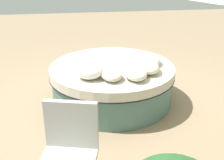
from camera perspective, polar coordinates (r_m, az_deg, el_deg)
ground_plane at (r=4.85m, az=-0.00°, el=-3.98°), size 16.00×16.00×0.00m
round_bed at (r=4.71m, az=-0.00°, el=-0.60°), size 1.99×1.99×0.61m
throw_pillow_0 at (r=4.12m, az=-4.44°, el=1.84°), size 0.41×0.39×0.22m
throw_pillow_1 at (r=4.07m, az=-0.07°, el=1.07°), size 0.41×0.30×0.14m
throw_pillow_2 at (r=4.09m, az=4.64°, el=1.34°), size 0.43×0.32×0.17m
throw_pillow_3 at (r=4.37m, az=6.91°, el=2.75°), size 0.54×0.35×0.18m
throw_pillow_4 at (r=4.69m, az=7.22°, el=4.07°), size 0.46×0.38×0.16m
patio_chair at (r=2.85m, az=-8.40°, el=-12.79°), size 0.61×0.63×0.98m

